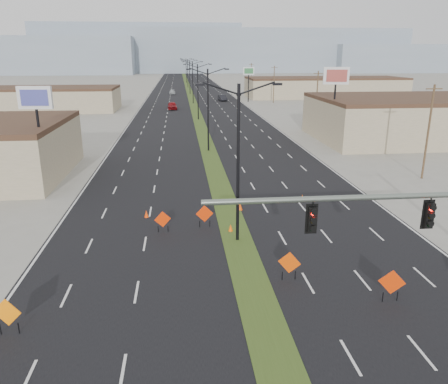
{
  "coord_description": "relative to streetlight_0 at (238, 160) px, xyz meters",
  "views": [
    {
      "loc": [
        -3.54,
        -14.11,
        11.62
      ],
      "look_at": [
        -0.84,
        12.44,
        3.2
      ],
      "focal_mm": 35.0,
      "sensor_mm": 36.0,
      "label": 1
    }
  ],
  "objects": [
    {
      "name": "construction_sign_4",
      "position": [
        6.5,
        -8.14,
        -4.41
      ],
      "size": [
        1.22,
        0.47,
        1.71
      ],
      "rotation": [
        0.0,
        0.0,
        -0.34
      ],
      "color": "red",
      "rests_on": "ground"
    },
    {
      "name": "mesa_backdrop",
      "position": [
        -30.0,
        308.0,
        10.58
      ],
      "size": [
        140.0,
        50.0,
        32.0
      ],
      "primitive_type": "cube",
      "color": "#8392A2",
      "rests_on": "ground"
    },
    {
      "name": "streetlight_0",
      "position": [
        0.0,
        0.0,
        0.0
      ],
      "size": [
        5.15,
        0.24,
        10.02
      ],
      "color": "black",
      "rests_on": "ground"
    },
    {
      "name": "streetlight_1",
      "position": [
        0.0,
        28.0,
        0.0
      ],
      "size": [
        5.15,
        0.24,
        10.02
      ],
      "color": "black",
      "rests_on": "ground"
    },
    {
      "name": "streetlight_2",
      "position": [
        0.0,
        56.0,
        0.0
      ],
      "size": [
        5.15,
        0.24,
        10.02
      ],
      "color": "black",
      "rests_on": "ground"
    },
    {
      "name": "pole_sign_east_far",
      "position": [
        14.21,
        86.57,
        1.56
      ],
      "size": [
        2.82,
        0.44,
        8.62
      ],
      "rotation": [
        0.0,
        0.0,
        -0.02
      ],
      "color": "black",
      "rests_on": "ground"
    },
    {
      "name": "streetlight_5",
      "position": [
        0.0,
        140.0,
        0.0
      ],
      "size": [
        5.15,
        0.24,
        10.02
      ],
      "color": "black",
      "rests_on": "ground"
    },
    {
      "name": "construction_sign_2",
      "position": [
        -2.0,
        2.45,
        -4.46
      ],
      "size": [
        1.23,
        0.1,
        1.64
      ],
      "rotation": [
        0.0,
        0.0,
        0.05
      ],
      "color": "red",
      "rests_on": "ground"
    },
    {
      "name": "utility_pole_1",
      "position": [
        20.0,
        48.0,
        -0.74
      ],
      "size": [
        1.6,
        0.2,
        9.0
      ],
      "color": "#4C3823",
      "rests_on": "ground"
    },
    {
      "name": "cone_1",
      "position": [
        0.95,
        5.7,
        -5.08
      ],
      "size": [
        0.46,
        0.46,
        0.68
      ],
      "primitive_type": "cone",
      "rotation": [
        0.0,
        0.0,
        -0.16
      ],
      "color": "#F74B05",
      "rests_on": "ground"
    },
    {
      "name": "streetlight_3",
      "position": [
        0.0,
        84.0,
        0.0
      ],
      "size": [
        5.15,
        0.24,
        10.02
      ],
      "color": "black",
      "rests_on": "ground"
    },
    {
      "name": "pole_sign_west",
      "position": [
        -16.0,
        13.98,
        1.92
      ],
      "size": [
        2.96,
        0.6,
        9.03
      ],
      "rotation": [
        0.0,
        0.0,
        -0.07
      ],
      "color": "black",
      "rests_on": "ground"
    },
    {
      "name": "car_left",
      "position": [
        -5.04,
        72.28,
        -4.59
      ],
      "size": [
        2.26,
        4.97,
        1.65
      ],
      "primitive_type": "imported",
      "rotation": [
        0.0,
        0.0,
        0.06
      ],
      "color": "maroon",
      "rests_on": "ground"
    },
    {
      "name": "utility_pole_3",
      "position": [
        20.0,
        118.0,
        -0.74
      ],
      "size": [
        1.6,
        0.2,
        9.0
      ],
      "color": "#4C3823",
      "rests_on": "ground"
    },
    {
      "name": "building_sw_far",
      "position": [
        -32.0,
        73.0,
        -3.17
      ],
      "size": [
        30.0,
        14.0,
        4.5
      ],
      "primitive_type": "cube",
      "color": "tan",
      "rests_on": "ground"
    },
    {
      "name": "car_mid",
      "position": [
        7.84,
        89.74,
        -4.65
      ],
      "size": [
        2.17,
        4.84,
        1.54
      ],
      "primitive_type": "imported",
      "rotation": [
        0.0,
        0.0,
        0.12
      ],
      "color": "black",
      "rests_on": "ground"
    },
    {
      "name": "pole_sign_east_near",
      "position": [
        16.9,
        30.59,
        2.86
      ],
      "size": [
        3.3,
        0.99,
        10.1
      ],
      "rotation": [
        0.0,
        0.0,
        -0.2
      ],
      "color": "black",
      "rests_on": "ground"
    },
    {
      "name": "road_surface",
      "position": [
        0.0,
        88.0,
        -5.42
      ],
      "size": [
        25.0,
        400.0,
        0.02
      ],
      "primitive_type": "cube",
      "color": "black",
      "rests_on": "ground"
    },
    {
      "name": "streetlight_6",
      "position": [
        0.0,
        168.0,
        0.0
      ],
      "size": [
        5.15,
        0.24,
        10.02
      ],
      "color": "black",
      "rests_on": "ground"
    },
    {
      "name": "construction_sign_3",
      "position": [
        2.07,
        -5.51,
        -4.46
      ],
      "size": [
        1.13,
        0.55,
        1.63
      ],
      "rotation": [
        0.0,
        0.0,
        -0.43
      ],
      "color": "#E54404",
      "rests_on": "ground"
    },
    {
      "name": "car_far",
      "position": [
        -5.45,
        111.45,
        -4.78
      ],
      "size": [
        1.85,
        4.42,
        1.27
      ],
      "primitive_type": "imported",
      "rotation": [
        0.0,
        0.0,
        0.01
      ],
      "color": "#A6ABAF",
      "rests_on": "ground"
    },
    {
      "name": "cone_2",
      "position": [
        6.38,
        7.33,
        -5.13
      ],
      "size": [
        0.44,
        0.44,
        0.58
      ],
      "primitive_type": "cone",
      "rotation": [
        0.0,
        0.0,
        0.31
      ],
      "color": "#FF5805",
      "rests_on": "ground"
    },
    {
      "name": "building_se_far",
      "position": [
        38.0,
        98.0,
        -2.92
      ],
      "size": [
        44.0,
        16.0,
        5.0
      ],
      "primitive_type": "cube",
      "color": "tan",
      "rests_on": "ground"
    },
    {
      "name": "construction_sign_1",
      "position": [
        -4.88,
        1.85,
        -4.53
      ],
      "size": [
        1.11,
        0.31,
        1.51
      ],
      "rotation": [
        0.0,
        0.0,
        0.24
      ],
      "color": "red",
      "rests_on": "ground"
    },
    {
      "name": "building_se_near",
      "position": [
        34.0,
        33.0,
        -2.67
      ],
      "size": [
        36.0,
        18.0,
        5.5
      ],
      "primitive_type": "cube",
      "color": "tan",
      "rests_on": "ground"
    },
    {
      "name": "mesa_center",
      "position": [
        40.0,
        288.0,
        8.58
      ],
      "size": [
        220.0,
        50.0,
        28.0
      ],
      "primitive_type": "cube",
      "color": "#8392A2",
      "rests_on": "ground"
    },
    {
      "name": "median_strip",
      "position": [
        0.0,
        88.0,
        -5.42
      ],
      "size": [
        2.0,
        400.0,
        0.04
      ],
      "primitive_type": "cube",
      "color": "#354B1B",
      "rests_on": "ground"
    },
    {
      "name": "utility_pole_2",
      "position": [
        20.0,
        83.0,
        -0.74
      ],
      "size": [
        1.6,
        0.2,
        9.0
      ],
      "color": "#4C3823",
      "rests_on": "ground"
    },
    {
      "name": "cone_3",
      "position": [
        -6.21,
        4.84,
        -5.15
      ],
      "size": [
        0.4,
        0.4,
        0.55
      ],
      "primitive_type": "cone",
      "rotation": [
        0.0,
        0.0,
        -0.27
      ],
      "color": "#FF3F05",
      "rests_on": "ground"
    },
    {
      "name": "cone_0",
      "position": [
        -0.28,
        1.48,
        -5.15
      ],
      "size": [
        0.36,
        0.36,
        0.53
      ],
      "primitive_type": "cone",
      "rotation": [
        0.0,
        0.0,
        0.14
      ],
      "color": "#FF5A05",
      "rests_on": "ground"
    },
    {
      "name": "construction_sign_0",
      "position": [
        -11.16,
        -9.0,
        -4.39
      ],
      "size": [
        1.29,
        0.3,
        1.74
      ],
      "rotation": [
        0.0,
        0.0,
        -0.2
      ],
      "color": "orange",
      "rests_on": "ground"
    },
    {
      "name": "utility_pole_0",
      "position": [
        20.0,
        13.0,
        -0.74
      ],
      "size": [
        1.6,
        0.2,
        9.0
      ],
      "color": "#4C3823",
      "rests_on": "ground"
    },
    {
      "name": "mesa_east",
      "position": [
        180.0,
        278.0,
        3.58
      ],
      "size": [
        160.0,
        50.0,
        18.0
      ],
      "primitive_type": "cube",
      "color": "#8392A2",
      "rests_on": "ground"
    },
    {
      "name": "ground",
      "position": [
        0.0,
        -12.0,
        -5.42
      ],
      "size": [
        600.0,
        600.0,
        0.0
      ],
      "primitive_type": "plane",
      "color": "gray",
      "rests_on": "ground"
    },
    {
      "name": "streetlight_4",
      "position": [
        0.0,
        112.0,
        0.0
      ],
      "size": [
        5.15,
        0.24,
        10.02
      ],
      "color": "black",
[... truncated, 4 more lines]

